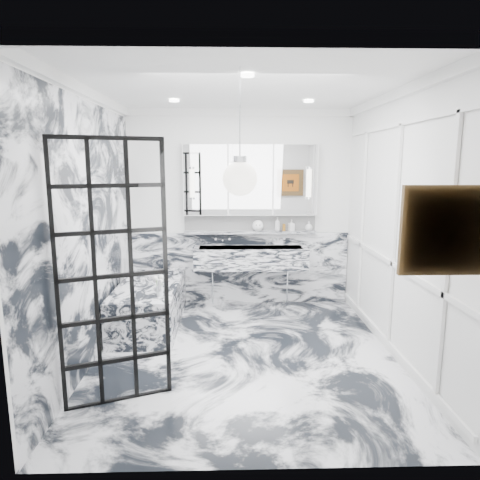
{
  "coord_description": "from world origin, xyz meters",
  "views": [
    {
      "loc": [
        -0.16,
        -4.38,
        2.05
      ],
      "look_at": [
        -0.03,
        0.5,
        1.17
      ],
      "focal_mm": 32.0,
      "sensor_mm": 36.0,
      "label": 1
    }
  ],
  "objects_px": {
    "crittall_door": "(113,276)",
    "trough_sink": "(251,258)",
    "mirror_cabinet": "(250,180)",
    "bathtub": "(150,304)"
  },
  "relations": [
    {
      "from": "crittall_door",
      "to": "trough_sink",
      "type": "distance_m",
      "value": 2.79
    },
    {
      "from": "mirror_cabinet",
      "to": "crittall_door",
      "type": "bearing_deg",
      "value": -115.96
    },
    {
      "from": "trough_sink",
      "to": "mirror_cabinet",
      "type": "height_order",
      "value": "mirror_cabinet"
    },
    {
      "from": "crittall_door",
      "to": "trough_sink",
      "type": "xyz_separation_m",
      "value": [
        1.28,
        2.45,
        -0.39
      ]
    },
    {
      "from": "trough_sink",
      "to": "bathtub",
      "type": "relative_size",
      "value": 0.97
    },
    {
      "from": "trough_sink",
      "to": "mirror_cabinet",
      "type": "relative_size",
      "value": 0.84
    },
    {
      "from": "trough_sink",
      "to": "bathtub",
      "type": "xyz_separation_m",
      "value": [
        -1.33,
        -0.66,
        -0.45
      ]
    },
    {
      "from": "trough_sink",
      "to": "mirror_cabinet",
      "type": "distance_m",
      "value": 1.1
    },
    {
      "from": "crittall_door",
      "to": "bathtub",
      "type": "distance_m",
      "value": 1.98
    },
    {
      "from": "mirror_cabinet",
      "to": "bathtub",
      "type": "xyz_separation_m",
      "value": [
        -1.32,
        -0.83,
        -1.54
      ]
    }
  ]
}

